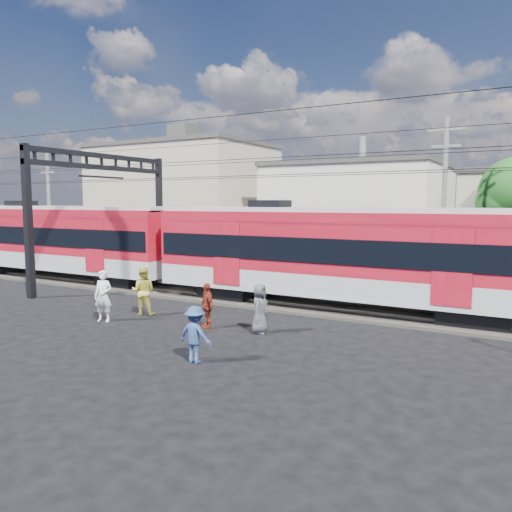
% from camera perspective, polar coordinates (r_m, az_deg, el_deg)
% --- Properties ---
extents(ground, '(120.00, 120.00, 0.00)m').
position_cam_1_polar(ground, '(15.62, -12.64, -10.29)').
color(ground, black).
rests_on(ground, ground).
extents(track_bed, '(70.00, 3.40, 0.12)m').
position_cam_1_polar(track_bed, '(22.00, 1.54, -5.17)').
color(track_bed, '#2D2823').
rests_on(track_bed, ground).
extents(rail_near, '(70.00, 0.12, 0.12)m').
position_cam_1_polar(rail_near, '(21.33, 0.59, -5.20)').
color(rail_near, '#59544C').
rests_on(rail_near, track_bed).
extents(rail_far, '(70.00, 0.12, 0.12)m').
position_cam_1_polar(rail_far, '(22.63, 2.44, -4.55)').
color(rail_far, '#59544C').
rests_on(rail_far, track_bed).
extents(commuter_train, '(50.30, 3.08, 4.17)m').
position_cam_1_polar(commuter_train, '(20.29, 10.13, 0.46)').
color(commuter_train, black).
rests_on(commuter_train, ground).
extents(catenary, '(70.00, 9.30, 7.52)m').
position_cam_1_polar(catenary, '(26.76, -15.14, 7.57)').
color(catenary, black).
rests_on(catenary, ground).
extents(building_west, '(14.28, 10.20, 9.30)m').
position_cam_1_polar(building_west, '(44.32, -8.20, 6.46)').
color(building_west, tan).
rests_on(building_west, ground).
extents(building_midwest, '(12.24, 12.24, 7.30)m').
position_cam_1_polar(building_midwest, '(39.94, 11.95, 4.99)').
color(building_midwest, beige).
rests_on(building_midwest, ground).
extents(utility_pole_mid, '(1.80, 0.24, 8.50)m').
position_cam_1_polar(utility_pole_mid, '(26.37, 20.69, 6.10)').
color(utility_pole_mid, slate).
rests_on(utility_pole_mid, ground).
extents(utility_pole_west, '(1.80, 0.24, 8.00)m').
position_cam_1_polar(utility_pole_west, '(40.74, -22.58, 5.55)').
color(utility_pole_west, slate).
rests_on(utility_pole_west, ground).
extents(pedestrian_a, '(0.79, 0.63, 1.90)m').
position_cam_1_polar(pedestrian_a, '(19.23, -17.06, -4.39)').
color(pedestrian_a, white).
rests_on(pedestrian_a, ground).
extents(pedestrian_b, '(1.14, 1.05, 1.88)m').
position_cam_1_polar(pedestrian_b, '(19.95, -12.77, -3.93)').
color(pedestrian_b, gold).
rests_on(pedestrian_b, ground).
extents(pedestrian_c, '(1.02, 0.59, 1.58)m').
position_cam_1_polar(pedestrian_c, '(13.88, -6.98, -8.90)').
color(pedestrian_c, navy).
rests_on(pedestrian_c, ground).
extents(pedestrian_d, '(0.98, 0.86, 1.59)m').
position_cam_1_polar(pedestrian_d, '(17.57, -5.61, -5.66)').
color(pedestrian_d, maroon).
rests_on(pedestrian_d, ground).
extents(pedestrian_e, '(0.67, 0.90, 1.68)m').
position_cam_1_polar(pedestrian_e, '(16.78, 0.42, -6.04)').
color(pedestrian_e, '#444448').
rests_on(pedestrian_e, ground).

